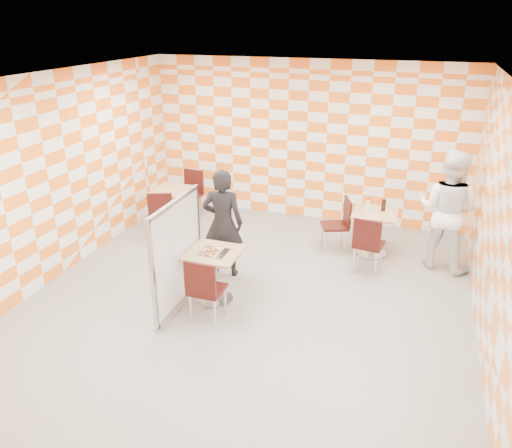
{
  "coord_description": "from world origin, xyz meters",
  "views": [
    {
      "loc": [
        2.04,
        -5.57,
        3.71
      ],
      "look_at": [
        0.1,
        0.2,
        1.15
      ],
      "focal_mm": 35.0,
      "sensor_mm": 36.0,
      "label": 1
    }
  ],
  "objects": [
    {
      "name": "chair_main_front",
      "position": [
        -0.33,
        -0.58,
        0.54
      ],
      "size": [
        0.42,
        0.43,
        0.92
      ],
      "color": "black",
      "rests_on": "ground"
    },
    {
      "name": "empty_table",
      "position": [
        -2.18,
        2.16,
        0.51
      ],
      "size": [
        0.7,
        0.7,
        0.75
      ],
      "color": "tan",
      "rests_on": "ground"
    },
    {
      "name": "main_table",
      "position": [
        -0.44,
        -0.0,
        0.51
      ],
      "size": [
        0.7,
        0.7,
        0.75
      ],
      "color": "tan",
      "rests_on": "ground"
    },
    {
      "name": "chair_second_front",
      "position": [
        1.46,
        1.47,
        0.54
      ],
      "size": [
        0.48,
        0.48,
        0.92
      ],
      "color": "black",
      "rests_on": "ground"
    },
    {
      "name": "man_white",
      "position": [
        2.55,
        2.09,
        0.95
      ],
      "size": [
        1.11,
        0.99,
        1.9
      ],
      "primitive_type": "imported",
      "rotation": [
        0.0,
        0.0,
        2.79
      ],
      "color": "white",
      "rests_on": "ground"
    },
    {
      "name": "second_table",
      "position": [
        1.48,
        2.19,
        0.51
      ],
      "size": [
        0.7,
        0.7,
        0.75
      ],
      "color": "tan",
      "rests_on": "ground"
    },
    {
      "name": "sport_bottle",
      "position": [
        1.34,
        2.27,
        0.84
      ],
      "size": [
        0.06,
        0.06,
        0.2
      ],
      "color": "white",
      "rests_on": "second_table"
    },
    {
      "name": "soda_bottle",
      "position": [
        1.59,
        2.28,
        0.85
      ],
      "size": [
        0.07,
        0.07,
        0.23
      ],
      "color": "black",
      "rests_on": "second_table"
    },
    {
      "name": "man_dark",
      "position": [
        -0.62,
        0.77,
        0.84
      ],
      "size": [
        0.67,
        0.49,
        1.67
      ],
      "primitive_type": "imported",
      "rotation": [
        0.0,
        0.0,
        3.3
      ],
      "color": "black",
      "rests_on": "ground"
    },
    {
      "name": "room_shell",
      "position": [
        0.0,
        0.54,
        1.5
      ],
      "size": [
        7.0,
        7.0,
        7.0
      ],
      "color": "gray",
      "rests_on": "ground"
    },
    {
      "name": "chair_empty_far",
      "position": [
        -2.11,
        2.8,
        0.54
      ],
      "size": [
        0.46,
        0.47,
        0.92
      ],
      "color": "black",
      "rests_on": "ground"
    },
    {
      "name": "chair_empty_near",
      "position": [
        -2.08,
        1.55,
        0.54
      ],
      "size": [
        0.55,
        0.55,
        0.92
      ],
      "color": "black",
      "rests_on": "ground"
    },
    {
      "name": "pizza_on_foil",
      "position": [
        -0.44,
        -0.02,
        0.77
      ],
      "size": [
        0.4,
        0.4,
        0.04
      ],
      "color": "silver",
      "rests_on": "main_table"
    },
    {
      "name": "chair_second_side",
      "position": [
        0.93,
        2.15,
        0.54
      ],
      "size": [
        0.55,
        0.55,
        0.92
      ],
      "color": "black",
      "rests_on": "ground"
    },
    {
      "name": "partition",
      "position": [
        -0.83,
        -0.3,
        0.79
      ],
      "size": [
        0.08,
        1.38,
        1.55
      ],
      "color": "white",
      "rests_on": "ground"
    }
  ]
}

